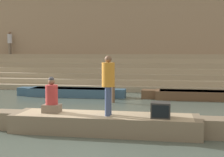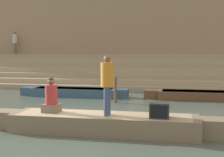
{
  "view_description": "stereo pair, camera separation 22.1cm",
  "coord_description": "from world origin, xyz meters",
  "px_view_note": "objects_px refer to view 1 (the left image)",
  "views": [
    {
      "loc": [
        3.16,
        -9.19,
        2.2
      ],
      "look_at": [
        1.48,
        0.33,
        1.4
      ],
      "focal_mm": 50.0,
      "sensor_mm": 36.0,
      "label": 1
    },
    {
      "loc": [
        3.38,
        -9.14,
        2.2
      ],
      "look_at": [
        1.48,
        0.33,
        1.4
      ],
      "focal_mm": 50.0,
      "sensor_mm": 36.0,
      "label": 2
    }
  ],
  "objects_px": {
    "tv_set": "(161,110)",
    "mooring_post": "(113,90)",
    "person_standing": "(108,81)",
    "moored_boat_shore": "(71,92)",
    "person_rowing": "(52,98)",
    "person_on_steps": "(10,41)",
    "moored_boat_distant": "(207,95)",
    "rowboat_main": "(104,123)"
  },
  "relations": [
    {
      "from": "person_standing",
      "to": "moored_boat_shore",
      "type": "distance_m",
      "value": 7.68
    },
    {
      "from": "tv_set",
      "to": "moored_boat_shore",
      "type": "distance_m",
      "value": 8.33
    },
    {
      "from": "rowboat_main",
      "to": "mooring_post",
      "type": "distance_m",
      "value": 5.24
    },
    {
      "from": "moored_boat_shore",
      "to": "mooring_post",
      "type": "relative_size",
      "value": 4.87
    },
    {
      "from": "mooring_post",
      "to": "person_on_steps",
      "type": "relative_size",
      "value": 0.68
    },
    {
      "from": "moored_boat_shore",
      "to": "tv_set",
      "type": "bearing_deg",
      "value": -52.87
    },
    {
      "from": "moored_boat_distant",
      "to": "mooring_post",
      "type": "xyz_separation_m",
      "value": [
        -4.21,
        -1.56,
        0.35
      ]
    },
    {
      "from": "person_rowing",
      "to": "moored_boat_distant",
      "type": "distance_m",
      "value": 8.46
    },
    {
      "from": "moored_boat_distant",
      "to": "mooring_post",
      "type": "relative_size",
      "value": 5.35
    },
    {
      "from": "mooring_post",
      "to": "tv_set",
      "type": "bearing_deg",
      "value": -67.72
    },
    {
      "from": "person_rowing",
      "to": "person_on_steps",
      "type": "bearing_deg",
      "value": 134.86
    },
    {
      "from": "tv_set",
      "to": "mooring_post",
      "type": "height_order",
      "value": "mooring_post"
    },
    {
      "from": "mooring_post",
      "to": "person_rowing",
      "type": "bearing_deg",
      "value": -99.84
    },
    {
      "from": "person_rowing",
      "to": "tv_set",
      "type": "distance_m",
      "value": 3.09
    },
    {
      "from": "person_standing",
      "to": "tv_set",
      "type": "xyz_separation_m",
      "value": [
        1.41,
        -0.05,
        -0.73
      ]
    },
    {
      "from": "moored_boat_distant",
      "to": "person_standing",
      "type": "bearing_deg",
      "value": -112.48
    },
    {
      "from": "rowboat_main",
      "to": "moored_boat_distant",
      "type": "bearing_deg",
      "value": 65.3
    },
    {
      "from": "rowboat_main",
      "to": "person_rowing",
      "type": "bearing_deg",
      "value": -178.52
    },
    {
      "from": "person_rowing",
      "to": "person_standing",
      "type": "bearing_deg",
      "value": 8.27
    },
    {
      "from": "person_standing",
      "to": "mooring_post",
      "type": "distance_m",
      "value": 5.4
    },
    {
      "from": "tv_set",
      "to": "moored_boat_distant",
      "type": "distance_m",
      "value": 7.2
    },
    {
      "from": "rowboat_main",
      "to": "person_on_steps",
      "type": "bearing_deg",
      "value": 129.44
    },
    {
      "from": "person_on_steps",
      "to": "tv_set",
      "type": "bearing_deg",
      "value": -33.64
    },
    {
      "from": "rowboat_main",
      "to": "person_rowing",
      "type": "xyz_separation_m",
      "value": [
        -1.54,
        0.04,
        0.64
      ]
    },
    {
      "from": "person_standing",
      "to": "person_rowing",
      "type": "bearing_deg",
      "value": 165.98
    },
    {
      "from": "moored_boat_shore",
      "to": "person_on_steps",
      "type": "xyz_separation_m",
      "value": [
        -6.95,
        6.89,
        2.86
      ]
    },
    {
      "from": "rowboat_main",
      "to": "person_on_steps",
      "type": "height_order",
      "value": "person_on_steps"
    },
    {
      "from": "rowboat_main",
      "to": "moored_boat_distant",
      "type": "relative_size",
      "value": 1.08
    },
    {
      "from": "moored_boat_distant",
      "to": "mooring_post",
      "type": "bearing_deg",
      "value": -155.45
    },
    {
      "from": "rowboat_main",
      "to": "moored_boat_distant",
      "type": "height_order",
      "value": "rowboat_main"
    },
    {
      "from": "person_rowing",
      "to": "tv_set",
      "type": "relative_size",
      "value": 2.02
    },
    {
      "from": "rowboat_main",
      "to": "moored_boat_shore",
      "type": "distance_m",
      "value": 7.45
    },
    {
      "from": "rowboat_main",
      "to": "moored_boat_shore",
      "type": "bearing_deg",
      "value": 117.74
    },
    {
      "from": "tv_set",
      "to": "person_on_steps",
      "type": "bearing_deg",
      "value": 127.31
    },
    {
      "from": "rowboat_main",
      "to": "person_standing",
      "type": "distance_m",
      "value": 1.18
    },
    {
      "from": "moored_boat_shore",
      "to": "mooring_post",
      "type": "height_order",
      "value": "mooring_post"
    },
    {
      "from": "rowboat_main",
      "to": "mooring_post",
      "type": "height_order",
      "value": "mooring_post"
    },
    {
      "from": "person_rowing",
      "to": "person_on_steps",
      "type": "height_order",
      "value": "person_on_steps"
    },
    {
      "from": "person_on_steps",
      "to": "mooring_post",
      "type": "bearing_deg",
      "value": -25.67
    },
    {
      "from": "person_standing",
      "to": "person_rowing",
      "type": "xyz_separation_m",
      "value": [
        -1.67,
        0.13,
        -0.53
      ]
    },
    {
      "from": "tv_set",
      "to": "mooring_post",
      "type": "bearing_deg",
      "value": 109.56
    },
    {
      "from": "moored_boat_distant",
      "to": "tv_set",
      "type": "bearing_deg",
      "value": -102.22
    }
  ]
}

